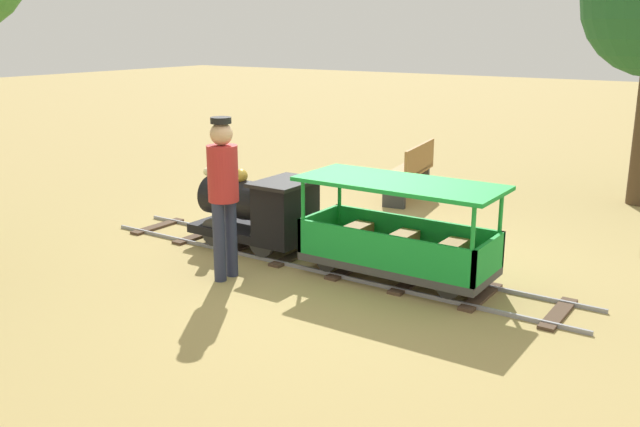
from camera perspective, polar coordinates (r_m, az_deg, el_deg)
The scene contains 6 objects.
ground_plane at distance 7.37m, azimuth 1.12°, elevation -4.33°, with size 60.00×60.00×0.00m, color #A38C51.
track at distance 7.44m, azimuth 0.16°, elevation -4.00°, with size 0.79×5.70×0.04m.
locomotive at distance 7.79m, azimuth -5.03°, elevation 0.38°, with size 0.75×1.45×1.03m.
passenger_car at distance 6.88m, azimuth 6.41°, elevation -2.12°, with size 0.85×2.00×0.97m.
conductor_person at distance 6.82m, azimuth -7.95°, elevation 2.29°, with size 0.30×0.30×1.62m.
park_bench at distance 10.22m, azimuth 7.46°, elevation 3.43°, with size 1.35×0.59×0.82m.
Camera 1 is at (-5.86, -3.76, 2.43)m, focal length 38.99 mm.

